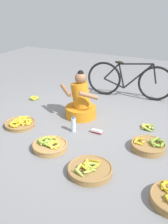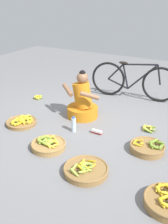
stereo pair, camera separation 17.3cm
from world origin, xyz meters
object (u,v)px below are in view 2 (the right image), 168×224
(water_bottle, at_px, (74,125))
(vendor_woman_front, at_px, (82,102))
(loose_bananas_near_bicycle, at_px, (149,128))
(banana_basket_front_center, at_px, (48,145))
(banana_basket_mid_right, at_px, (86,170))
(loose_bananas_back_center, at_px, (38,97))
(packet_carton_stack, at_px, (97,132))
(banana_basket_back_right, at_px, (147,147))
(bicycle_leaning, at_px, (133,81))
(banana_basket_front_right, at_px, (22,122))

(water_bottle, bearing_deg, vendor_woman_front, 105.12)
(vendor_woman_front, distance_m, loose_bananas_near_bicycle, 1.16)
(banana_basket_front_center, distance_m, banana_basket_mid_right, 0.74)
(banana_basket_mid_right, relative_size, loose_bananas_back_center, 2.82)
(packet_carton_stack, bearing_deg, banana_basket_front_center, -119.82)
(vendor_woman_front, xyz_separation_m, loose_bananas_near_bicycle, (1.13, 0.06, -0.23))
(packet_carton_stack, bearing_deg, loose_bananas_near_bicycle, 36.34)
(banana_basket_mid_right, relative_size, loose_bananas_near_bicycle, 2.55)
(banana_basket_back_right, xyz_separation_m, banana_basket_mid_right, (-0.49, -0.82, -0.01))
(loose_bananas_back_center, bearing_deg, loose_bananas_near_bicycle, -5.62)
(bicycle_leaning, bearing_deg, water_bottle, -99.85)
(banana_basket_back_right, relative_size, banana_basket_front_right, 0.96)
(banana_basket_back_right, bearing_deg, vendor_woman_front, 158.11)
(banana_basket_back_right, relative_size, loose_bananas_back_center, 2.46)
(banana_basket_front_center, distance_m, water_bottle, 0.58)
(bicycle_leaning, xyz_separation_m, loose_bananas_near_bicycle, (0.69, -1.17, -0.33))
(banana_basket_front_center, bearing_deg, loose_bananas_near_bicycle, 48.13)
(banana_basket_back_right, distance_m, water_bottle, 1.15)
(loose_bananas_near_bicycle, distance_m, water_bottle, 1.15)
(banana_basket_front_center, xyz_separation_m, packet_carton_stack, (0.39, 0.69, -0.03))
(banana_basket_mid_right, height_order, water_bottle, water_bottle)
(bicycle_leaning, xyz_separation_m, packet_carton_stack, (0.03, -1.65, -0.33))
(vendor_woman_front, height_order, banana_basket_front_center, vendor_woman_front)
(vendor_woman_front, distance_m, loose_bananas_back_center, 1.24)
(vendor_woman_front, bearing_deg, banana_basket_back_right, -21.89)
(vendor_woman_front, distance_m, bicycle_leaning, 1.32)
(water_bottle, distance_m, packet_carton_stack, 0.37)
(banana_basket_front_right, distance_m, loose_bananas_back_center, 1.13)
(vendor_woman_front, bearing_deg, packet_carton_stack, -40.76)
(banana_basket_back_right, bearing_deg, banana_basket_mid_right, -121.05)
(loose_bananas_near_bicycle, height_order, loose_bananas_back_center, loose_bananas_near_bicycle)
(vendor_woman_front, bearing_deg, banana_basket_front_center, -85.46)
(loose_bananas_near_bicycle, bearing_deg, banana_basket_front_center, -131.87)
(water_bottle, bearing_deg, banana_basket_front_right, -166.07)
(banana_basket_mid_right, distance_m, packet_carton_stack, 0.97)
(banana_basket_mid_right, distance_m, loose_bananas_near_bicycle, 1.44)
(banana_basket_mid_right, distance_m, loose_bananas_back_center, 2.56)
(banana_basket_front_right, distance_m, banana_basket_mid_right, 1.62)
(bicycle_leaning, xyz_separation_m, loose_bananas_back_center, (-1.63, -0.94, -0.33))
(banana_basket_front_center, relative_size, loose_bananas_back_center, 2.50)
(bicycle_leaning, height_order, loose_bananas_back_center, bicycle_leaning)
(banana_basket_back_right, xyz_separation_m, loose_bananas_back_center, (-2.47, 0.81, -0.03))
(banana_basket_mid_right, relative_size, packet_carton_stack, 3.16)
(water_bottle, bearing_deg, packet_carton_stack, 17.61)
(banana_basket_back_right, bearing_deg, loose_bananas_back_center, 161.84)
(banana_basket_mid_right, bearing_deg, banana_basket_front_right, 158.17)
(bicycle_leaning, bearing_deg, banana_basket_mid_right, -82.28)
(bicycle_leaning, relative_size, banana_basket_mid_right, 3.18)
(vendor_woman_front, xyz_separation_m, banana_basket_mid_right, (0.79, -1.33, -0.21))
(loose_bananas_near_bicycle, bearing_deg, water_bottle, -149.37)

